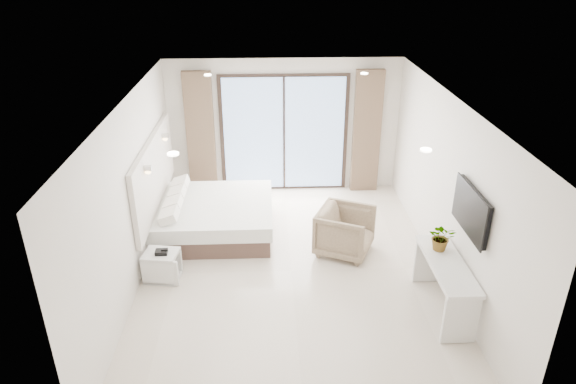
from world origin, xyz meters
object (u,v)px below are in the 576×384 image
console_desk (445,276)px  armchair (345,229)px  nightstand (162,266)px  bed (214,217)px

console_desk → armchair: 1.93m
nightstand → console_desk: size_ratio=0.37×
bed → nightstand: 1.57m
console_desk → armchair: bearing=126.1°
bed → nightstand: bearing=-114.9°
nightstand → armchair: bearing=21.2°
bed → nightstand: (-0.66, -1.42, -0.07)m
bed → console_desk: (3.35, -2.33, 0.26)m
bed → console_desk: bearing=-34.9°
bed → armchair: size_ratio=2.35×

